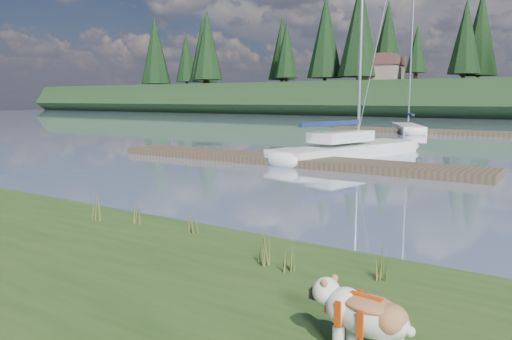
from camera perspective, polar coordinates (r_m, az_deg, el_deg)
The scene contains 17 objects.
ground at distance 38.89m, azimuth 24.46°, elevation 3.60°, with size 200.00×200.00×0.00m, color #7F8FA9.
bulldog at distance 4.68m, azimuth 12.37°, elevation -15.71°, with size 1.02×0.51×0.60m.
sailboat_main at distance 23.25m, azimuth 11.47°, elevation 2.61°, with size 4.05×9.93×13.93m.
dock_near at distance 20.24m, azimuth 3.12°, elevation 1.19°, with size 16.00×2.00×0.30m, color #4C3D2C.
sailboat_bg_1 at distance 41.81m, azimuth 16.84°, elevation 4.70°, with size 4.88×8.03×12.10m.
weed_0 at distance 9.29m, azimuth -13.41°, elevation -4.49°, with size 0.17×0.14×0.60m.
weed_1 at distance 8.53m, azimuth -7.45°, elevation -6.02°, with size 0.17×0.14×0.41m.
weed_2 at distance 6.87m, azimuth 0.79°, elevation -8.72°, with size 0.17×0.14×0.62m.
weed_3 at distance 9.81m, azimuth -17.48°, elevation -3.90°, with size 0.17×0.14×0.64m.
weed_4 at distance 6.69m, azimuth 3.40°, elevation -9.77°, with size 0.17×0.14×0.46m.
weed_5 at distance 6.50m, azimuth 14.21°, elevation -10.42°, with size 0.17×0.14×0.50m.
mud_lip at distance 9.48m, azimuth -8.84°, elevation -7.45°, with size 60.00×0.50×0.14m, color #33281C.
conifer_0 at distance 97.55m, azimuth -5.58°, elevation 14.04°, with size 5.72×5.72×14.15m.
conifer_1 at distance 92.19m, azimuth 3.51°, elevation 13.56°, with size 4.40×4.40×11.30m.
conifer_2 at distance 83.16m, azimuth 11.75°, elevation 15.56°, with size 6.60×6.60×16.05m.
conifer_3 at distance 82.43m, azimuth 22.81°, elevation 13.91°, with size 4.84×4.84×12.25m.
house_0 at distance 83.36m, azimuth 14.10°, elevation 11.17°, with size 6.30×5.30×4.65m.
Camera 1 is at (6.20, -8.30, 2.61)m, focal length 35.00 mm.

